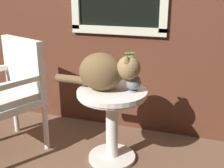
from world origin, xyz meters
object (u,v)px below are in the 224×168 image
pewter_vase_with_ivy (133,79)px  wicker_side_table (112,111)px  wicker_chair (9,90)px  cat (104,71)px

pewter_vase_with_ivy → wicker_side_table: bearing=-168.1°
wicker_side_table → pewter_vase_with_ivy: pewter_vase_with_ivy is taller
wicker_chair → pewter_vase_with_ivy: size_ratio=3.17×
wicker_side_table → cat: (-0.06, -0.01, 0.32)m
wicker_side_table → cat: 0.32m
wicker_chair → wicker_side_table: bearing=5.7°
wicker_side_table → wicker_chair: (-0.86, -0.09, 0.11)m
wicker_side_table → wicker_chair: wicker_chair is taller
wicker_chair → pewter_vase_with_ivy: 1.03m
cat → pewter_vase_with_ivy: cat is taller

